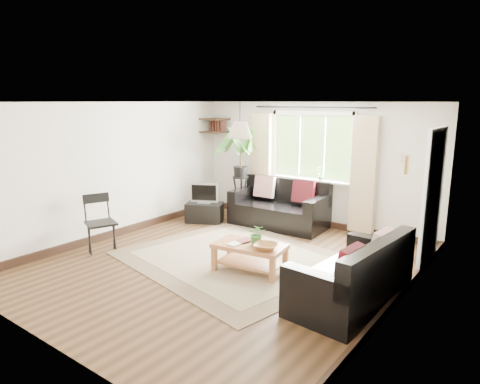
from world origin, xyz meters
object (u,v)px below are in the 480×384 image
Objects in this scene: sofa_right at (351,272)px; palm_stand at (241,173)px; coffee_table at (250,258)px; sofa_back at (279,205)px; tv_stand at (205,212)px; folding_chair at (101,224)px.

palm_stand is (-3.36, 2.30, 0.56)m from sofa_right.
sofa_right is 4.11m from palm_stand.
palm_stand is (-1.82, 2.22, 0.76)m from coffee_table.
coffee_table is (-1.55, 0.07, -0.20)m from sofa_right.
sofa_back is 3.34m from sofa_right.
sofa_back reaches higher than sofa_right.
palm_stand is at bearing 29.35° from tv_stand.
folding_chair is (-1.53, -2.98, 0.03)m from sofa_back.
sofa_right is at bearing -46.16° from sofa_back.
coffee_table is (0.88, -2.22, -0.22)m from sofa_back.
sofa_right is at bearing -50.90° from tv_stand.
tv_stand is (-1.36, -0.65, -0.24)m from sofa_back.
sofa_back reaches higher than tv_stand.
folding_chair reaches higher than tv_stand.
sofa_back is 1.97× the size of folding_chair.
sofa_right is at bearing -2.70° from coffee_table.
palm_stand reaches higher than folding_chair.
coffee_table is 1.40× the size of tv_stand.
tv_stand is at bearing 17.06° from folding_chair.
sofa_right is 4.14m from tv_stand.
sofa_back is at bearing -2.00° from tv_stand.
sofa_right is 2.37× the size of tv_stand.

